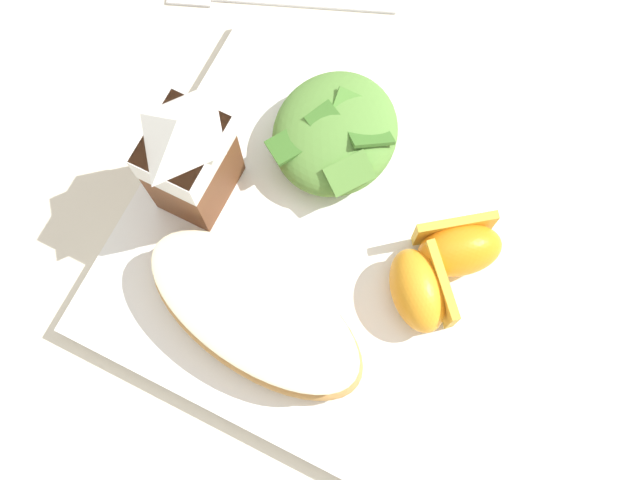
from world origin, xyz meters
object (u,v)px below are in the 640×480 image
at_px(green_salad_pile, 335,133).
at_px(orange_wedge_front, 420,290).
at_px(cheesy_pizza_bread, 255,314).
at_px(orange_wedge_middle, 459,247).
at_px(white_plate, 320,247).
at_px(milk_carton, 191,152).

bearing_deg(green_salad_pile, orange_wedge_front, -127.27).
xyz_separation_m(cheesy_pizza_bread, orange_wedge_front, (0.06, -0.09, 0.00)).
relative_size(green_salad_pile, orange_wedge_middle, 1.44).
xyz_separation_m(white_plate, milk_carton, (0.00, 0.10, 0.07)).
relative_size(white_plate, orange_wedge_front, 4.07).
bearing_deg(white_plate, milk_carton, 87.80).
height_order(cheesy_pizza_bread, orange_wedge_middle, orange_wedge_middle).
bearing_deg(white_plate, orange_wedge_middle, -68.47).
height_order(green_salad_pile, orange_wedge_middle, green_salad_pile).
distance_m(green_salad_pile, orange_wedge_middle, 0.12).
distance_m(cheesy_pizza_bread, milk_carton, 0.12).
bearing_deg(milk_carton, orange_wedge_middle, -80.38).
xyz_separation_m(green_salad_pile, orange_wedge_middle, (-0.04, -0.12, -0.00)).
xyz_separation_m(cheesy_pizza_bread, green_salad_pile, (0.14, 0.01, 0.00)).
xyz_separation_m(green_salad_pile, orange_wedge_front, (-0.08, -0.10, -0.00)).
bearing_deg(milk_carton, orange_wedge_front, -92.45).
bearing_deg(cheesy_pizza_bread, white_plate, -12.72).
height_order(white_plate, green_salad_pile, green_salad_pile).
xyz_separation_m(white_plate, green_salad_pile, (0.07, 0.02, 0.03)).
bearing_deg(orange_wedge_middle, orange_wedge_front, 163.24).
distance_m(white_plate, orange_wedge_middle, 0.10).
relative_size(milk_carton, orange_wedge_middle, 1.58).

